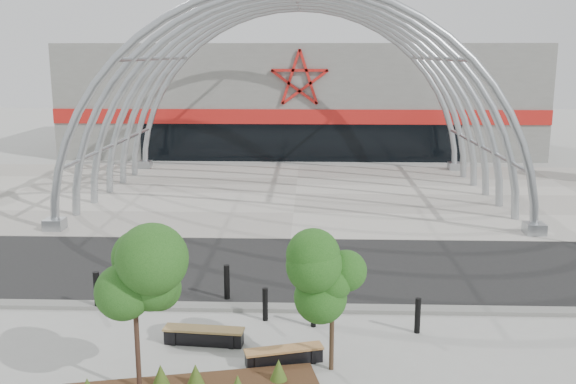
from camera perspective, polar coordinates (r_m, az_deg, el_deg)
The scene contains 15 objects.
ground at distance 19.23m, azimuth -0.43°, elevation -10.14°, with size 140.00×140.00×0.00m, color #9C9C97.
road at distance 22.50m, azimuth -0.05°, elevation -6.73°, with size 140.00×7.00×0.02m, color black.
forecourt at distance 34.06m, azimuth 0.69°, elevation -0.16°, with size 60.00×17.00×0.04m, color #9D978E.
kerb at distance 18.97m, azimuth -0.46°, elevation -10.26°, with size 60.00×0.50×0.12m, color slate.
arena_building at distance 51.33m, azimuth 1.18°, elevation 8.49°, with size 34.00×15.24×8.00m.
vault_canopy at distance 34.06m, azimuth 0.69°, elevation -0.16°, with size 20.80×15.80×20.36m.
street_tree_0 at distance 14.15m, azimuth -13.52°, elevation -8.09°, with size 1.52×1.52×3.46m.
street_tree_1 at distance 14.83m, azimuth 3.99°, elevation -7.35°, with size 1.38×1.38×3.28m.
bench_0 at distance 17.00m, azimuth -7.48°, elevation -12.59°, with size 2.10×0.65×0.43m.
bench_1 at distance 15.91m, azimuth -0.36°, elevation -14.37°, with size 1.94×0.93×0.40m.
bollard_0 at distance 19.62m, azimuth -16.62°, elevation -8.41°, with size 0.18×0.18×1.15m, color black.
bollard_1 at distance 18.14m, azimuth -2.04°, elevation -9.95°, with size 0.15×0.15×0.95m, color black.
bollard_2 at distance 19.67m, azimuth -5.46°, elevation -7.99°, with size 0.17×0.17×1.08m, color black.
bollard_3 at distance 17.76m, azimuth 2.28°, elevation -10.54°, with size 0.14×0.14×0.89m, color black.
bollard_4 at distance 17.71m, azimuth 11.45°, elevation -10.72°, with size 0.16×0.16×0.97m, color black.
Camera 1 is at (0.78, -17.77, 7.31)m, focal length 40.00 mm.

